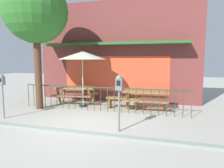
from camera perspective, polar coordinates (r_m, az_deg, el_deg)
ground at (r=6.42m, az=-8.84°, el=-11.65°), size 40.00×40.00×0.00m
pub_storefront at (r=10.06m, az=1.11°, el=9.06°), size 8.00×1.29×4.84m
patio_fence_front at (r=7.96m, az=-3.23°, el=-3.06°), size 6.74×0.04×0.97m
picnic_table_left at (r=9.55m, az=-10.09°, el=-1.77°), size 1.92×1.52×0.79m
picnic_table_right at (r=8.38m, az=9.52°, el=-2.97°), size 1.84×1.42×0.79m
patio_umbrella at (r=8.74m, az=-8.35°, el=7.94°), size 2.06×2.06×2.39m
patio_bench at (r=8.41m, az=3.15°, el=-4.65°), size 1.41×0.39×0.48m
parking_meter_near at (r=7.85m, az=-28.62°, el=-0.11°), size 0.18×0.17×1.54m
parking_meter_far at (r=5.62m, az=2.01°, el=-1.24°), size 0.18×0.17×1.61m
street_tree at (r=9.00m, az=-20.75°, el=18.52°), size 2.55×2.55×5.22m
curb_edge at (r=5.94m, az=-11.23°, el=-13.28°), size 11.20×0.20×0.11m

